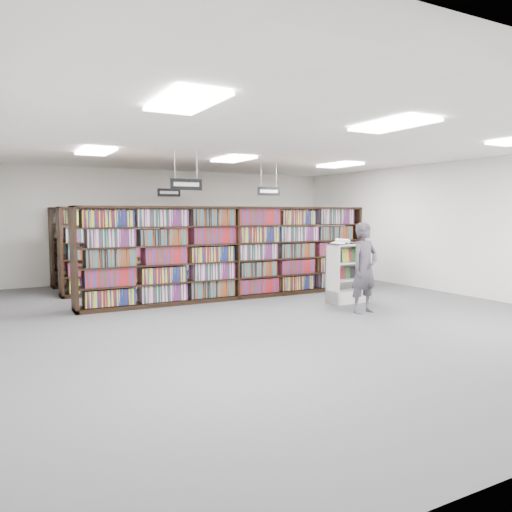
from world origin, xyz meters
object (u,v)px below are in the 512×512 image
open_book (343,242)px  shopper (364,268)px  bookshelf_row_near (234,253)px  endcap_display (348,281)px

open_book → shopper: (-0.34, -1.10, -0.43)m
bookshelf_row_near → shopper: size_ratio=3.96×
open_book → bookshelf_row_near: bearing=123.6°
open_book → shopper: 1.23m
bookshelf_row_near → shopper: 3.11m
bookshelf_row_near → shopper: bookshelf_row_near is taller
endcap_display → shopper: shopper is taller
bookshelf_row_near → open_book: (1.87, -1.60, 0.27)m
bookshelf_row_near → endcap_display: size_ratio=5.45×
endcap_display → shopper: 1.24m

